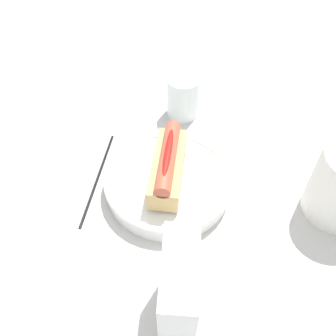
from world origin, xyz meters
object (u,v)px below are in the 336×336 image
Objects in this scene: serving_bowl at (168,182)px; chopstick_near at (98,177)px; napkin_box at (179,291)px; hotdog_front at (168,165)px; water_glass at (183,99)px.

serving_bowl reaches higher than chopstick_near.
napkin_box is at bearing 39.15° from chopstick_near.
serving_bowl is 1.43× the size of hotdog_front.
hotdog_front is 0.15m from chopstick_near.
serving_bowl is 1.02× the size of chopstick_near.
water_glass is 0.25m from chopstick_near.
hotdog_front is at bearing 88.01° from chopstick_near.
napkin_box is 0.29m from chopstick_near.
water_glass is (-0.21, -0.04, 0.02)m from serving_bowl.
hotdog_front is 1.75× the size of water_glass.
chopstick_near is at bearing -22.23° from water_glass.
chopstick_near is (0.23, -0.09, -0.04)m from water_glass.
hotdog_front is 0.21m from water_glass.
water_glass is 0.60× the size of napkin_box.
serving_bowl is 1.50× the size of napkin_box.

